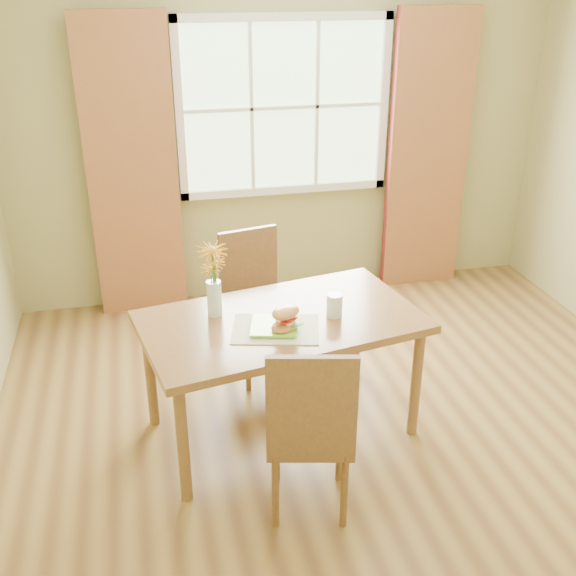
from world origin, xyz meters
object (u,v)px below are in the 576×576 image
at_px(croissant_sandwich, 285,319).
at_px(water_glass, 334,306).
at_px(flower_vase, 213,272).
at_px(dining_table, 281,330).
at_px(chair_near, 310,426).
at_px(chair_far, 255,297).

relative_size(croissant_sandwich, water_glass, 1.62).
bearing_deg(water_glass, flower_vase, 165.83).
bearing_deg(dining_table, chair_near, -102.19).
height_order(chair_near, croissant_sandwich, chair_near).
distance_m(chair_near, chair_far, 1.40).
height_order(dining_table, flower_vase, flower_vase).
bearing_deg(dining_table, croissant_sandwich, -105.31).
relative_size(chair_far, croissant_sandwich, 4.52).
xyz_separation_m(chair_far, croissant_sandwich, (0.00, -0.86, 0.29)).
xyz_separation_m(croissant_sandwich, flower_vase, (-0.33, 0.28, 0.18)).
height_order(dining_table, chair_far, chair_far).
xyz_separation_m(dining_table, chair_near, (-0.02, -0.70, -0.12)).
relative_size(chair_near, flower_vase, 2.34).
height_order(chair_far, croissant_sandwich, chair_far).
bearing_deg(croissant_sandwich, chair_near, -127.28).
bearing_deg(chair_far, dining_table, -100.92).
bearing_deg(chair_near, dining_table, 101.45).
bearing_deg(chair_far, chair_near, -102.41).
bearing_deg(chair_far, flower_vase, -131.54).
bearing_deg(flower_vase, dining_table, -19.03).
bearing_deg(water_glass, croissant_sandwich, -158.29).
height_order(chair_near, water_glass, chair_near).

